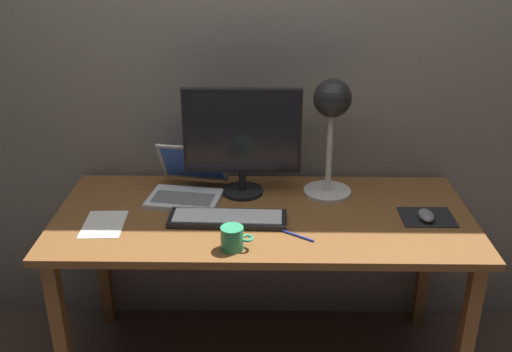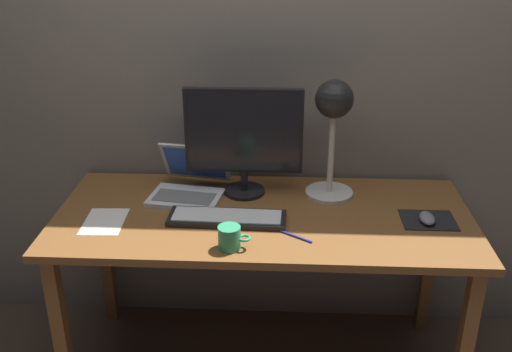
% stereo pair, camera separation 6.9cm
% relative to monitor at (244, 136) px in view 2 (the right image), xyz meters
% --- Properties ---
extents(back_wall, '(4.80, 0.06, 2.60)m').
position_rel_monitor_xyz_m(back_wall, '(0.09, 0.22, 0.31)').
color(back_wall, gray).
rests_on(back_wall, ground).
extents(desk, '(1.60, 0.70, 0.74)m').
position_rel_monitor_xyz_m(desk, '(0.09, -0.18, -0.33)').
color(desk, brown).
rests_on(desk, ground).
extents(monitor, '(0.47, 0.17, 0.44)m').
position_rel_monitor_xyz_m(monitor, '(0.00, 0.00, 0.00)').
color(monitor, black).
rests_on(monitor, desk).
extents(keyboard_main, '(0.44, 0.15, 0.03)m').
position_rel_monitor_xyz_m(keyboard_main, '(-0.05, -0.25, -0.24)').
color(keyboard_main, black).
rests_on(keyboard_main, desk).
extents(laptop, '(0.32, 0.33, 0.20)m').
position_rel_monitor_xyz_m(laptop, '(-0.22, -0.01, -0.19)').
color(laptop, silver).
rests_on(laptop, desk).
extents(desk_lamp, '(0.20, 0.20, 0.48)m').
position_rel_monitor_xyz_m(desk_lamp, '(0.35, 0.00, 0.09)').
color(desk_lamp, beige).
rests_on(desk_lamp, desk).
extents(mousepad, '(0.20, 0.16, 0.00)m').
position_rel_monitor_xyz_m(mousepad, '(0.71, -0.21, -0.25)').
color(mousepad, black).
rests_on(mousepad, desk).
extents(mouse, '(0.06, 0.10, 0.03)m').
position_rel_monitor_xyz_m(mouse, '(0.70, -0.22, -0.23)').
color(mouse, slate).
rests_on(mouse, mousepad).
extents(coffee_mug, '(0.11, 0.08, 0.08)m').
position_rel_monitor_xyz_m(coffee_mug, '(-0.02, -0.44, -0.21)').
color(coffee_mug, '#339966').
rests_on(coffee_mug, desk).
extents(paper_sheet_near_mouse, '(0.16, 0.22, 0.00)m').
position_rel_monitor_xyz_m(paper_sheet_near_mouse, '(-0.51, -0.28, -0.25)').
color(paper_sheet_near_mouse, white).
rests_on(paper_sheet_near_mouse, desk).
extents(pen, '(0.12, 0.09, 0.01)m').
position_rel_monitor_xyz_m(pen, '(0.21, -0.36, -0.25)').
color(pen, '#2633A5').
rests_on(pen, desk).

